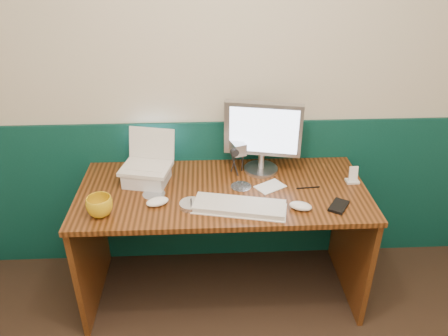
{
  "coord_description": "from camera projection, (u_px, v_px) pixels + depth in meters",
  "views": [
    {
      "loc": [
        -0.21,
        -0.67,
        2.03
      ],
      "look_at": [
        -0.12,
        1.23,
        0.97
      ],
      "focal_mm": 35.0,
      "sensor_mm": 36.0,
      "label": 1
    }
  ],
  "objects": [
    {
      "name": "laptop_riser",
      "position": [
        147.0,
        176.0,
        2.46
      ],
      "size": [
        0.27,
        0.24,
        0.08
      ],
      "primitive_type": "cube",
      "rotation": [
        0.0,
        0.0,
        -0.22
      ],
      "color": "silver",
      "rests_on": "desk"
    },
    {
      "name": "cd_loose_b",
      "position": [
        241.0,
        186.0,
        2.44
      ],
      "size": [
        0.12,
        0.12,
        0.0
      ],
      "primitive_type": "cylinder",
      "color": "silver",
      "rests_on": "desk"
    },
    {
      "name": "back_wall",
      "position": [
        240.0,
        81.0,
        2.5
      ],
      "size": [
        3.5,
        0.04,
        2.5
      ],
      "primitive_type": "cube",
      "color": "beige",
      "rests_on": "ground"
    },
    {
      "name": "desk",
      "position": [
        223.0,
        243.0,
        2.6
      ],
      "size": [
        1.6,
        0.7,
        0.75
      ],
      "primitive_type": "cube",
      "color": "#331A09",
      "rests_on": "ground"
    },
    {
      "name": "cd_spindle",
      "position": [
        191.0,
        205.0,
        2.26
      ],
      "size": [
        0.12,
        0.12,
        0.03
      ],
      "primitive_type": "cylinder",
      "color": "silver",
      "rests_on": "desk"
    },
    {
      "name": "mouse_right",
      "position": [
        301.0,
        206.0,
        2.24
      ],
      "size": [
        0.13,
        0.11,
        0.04
      ],
      "primitive_type": "ellipsoid",
      "rotation": [
        0.0,
        0.0,
        -0.38
      ],
      "color": "white",
      "rests_on": "desk"
    },
    {
      "name": "laptop",
      "position": [
        144.0,
        152.0,
        2.39
      ],
      "size": [
        0.31,
        0.26,
        0.22
      ],
      "primitive_type": null,
      "rotation": [
        0.0,
        0.0,
        -0.22
      ],
      "color": "silver",
      "rests_on": "laptop_riser"
    },
    {
      "name": "mouse_left",
      "position": [
        157.0,
        202.0,
        2.27
      ],
      "size": [
        0.14,
        0.11,
        0.04
      ],
      "primitive_type": "ellipsoid",
      "rotation": [
        0.0,
        0.0,
        0.38
      ],
      "color": "white",
      "rests_on": "desk"
    },
    {
      "name": "monitor",
      "position": [
        262.0,
        137.0,
        2.5
      ],
      "size": [
        0.46,
        0.22,
        0.44
      ],
      "primitive_type": null,
      "rotation": [
        0.0,
        0.0,
        -0.21
      ],
      "color": "#ACACB1",
      "rests_on": "desk"
    },
    {
      "name": "pda",
      "position": [
        339.0,
        206.0,
        2.26
      ],
      "size": [
        0.13,
        0.15,
        0.02
      ],
      "primitive_type": "cube",
      "rotation": [
        0.0,
        0.0,
        -0.58
      ],
      "color": "black",
      "rests_on": "desk"
    },
    {
      "name": "papers",
      "position": [
        270.0,
        187.0,
        2.44
      ],
      "size": [
        0.19,
        0.17,
        0.0
      ],
      "primitive_type": "cube",
      "rotation": [
        0.0,
        0.0,
        0.55
      ],
      "color": "white",
      "rests_on": "desk"
    },
    {
      "name": "pen",
      "position": [
        308.0,
        188.0,
        2.43
      ],
      "size": [
        0.13,
        0.02,
        0.01
      ],
      "primitive_type": "cylinder",
      "rotation": [
        0.0,
        1.57,
        0.08
      ],
      "color": "black",
      "rests_on": "desk"
    },
    {
      "name": "mug",
      "position": [
        100.0,
        206.0,
        2.18
      ],
      "size": [
        0.14,
        0.14,
        0.1
      ],
      "primitive_type": "imported",
      "rotation": [
        0.0,
        0.0,
        -0.02
      ],
      "color": "gold",
      "rests_on": "desk"
    },
    {
      "name": "dock",
      "position": [
        352.0,
        181.0,
        2.48
      ],
      "size": [
        0.07,
        0.06,
        0.01
      ],
      "primitive_type": "cube",
      "rotation": [
        0.0,
        0.0,
        0.05
      ],
      "color": "silver",
      "rests_on": "desk"
    },
    {
      "name": "wainscot",
      "position": [
        238.0,
        192.0,
        2.85
      ],
      "size": [
        3.48,
        0.02,
        1.0
      ],
      "primitive_type": "cube",
      "color": "#07322E",
      "rests_on": "ground"
    },
    {
      "name": "cd_loose_a",
      "position": [
        154.0,
        194.0,
        2.37
      ],
      "size": [
        0.12,
        0.12,
        0.0
      ],
      "primitive_type": "cylinder",
      "color": "#AEB5BE",
      "rests_on": "desk"
    },
    {
      "name": "camcorder",
      "position": [
        237.0,
        158.0,
        2.53
      ],
      "size": [
        0.12,
        0.15,
        0.19
      ],
      "primitive_type": null,
      "rotation": [
        0.0,
        0.0,
        0.32
      ],
      "color": "#BABBC0",
      "rests_on": "desk"
    },
    {
      "name": "music_player",
      "position": [
        353.0,
        174.0,
        2.46
      ],
      "size": [
        0.05,
        0.03,
        0.09
      ],
      "primitive_type": "cube",
      "rotation": [
        -0.17,
        0.0,
        0.05
      ],
      "color": "white",
      "rests_on": "dock"
    },
    {
      "name": "keyboard",
      "position": [
        239.0,
        207.0,
        2.24
      ],
      "size": [
        0.49,
        0.25,
        0.03
      ],
      "primitive_type": "cube",
      "rotation": [
        0.0,
        0.0,
        -0.21
      ],
      "color": "silver",
      "rests_on": "desk"
    }
  ]
}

